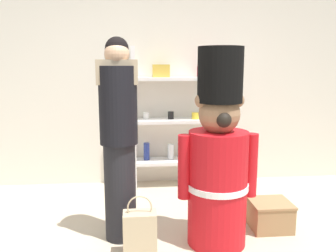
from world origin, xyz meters
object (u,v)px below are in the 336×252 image
at_px(teddy_bear_guard, 218,161).
at_px(person_shopper, 119,137).
at_px(shopping_bag, 140,234).
at_px(merchandise_shelf, 183,116).
at_px(display_crate, 270,215).

relative_size(teddy_bear_guard, person_shopper, 0.95).
bearing_deg(teddy_bear_guard, shopping_bag, -165.46).
bearing_deg(merchandise_shelf, shopping_bag, -108.66).
relative_size(merchandise_shelf, person_shopper, 0.99).
height_order(teddy_bear_guard, display_crate, teddy_bear_guard).
relative_size(merchandise_shelf, teddy_bear_guard, 1.04).
bearing_deg(person_shopper, shopping_bag, -64.10).
xyz_separation_m(teddy_bear_guard, display_crate, (0.55, 0.20, -0.58)).
bearing_deg(person_shopper, merchandise_shelf, 61.35).
distance_m(person_shopper, shopping_bag, 0.80).
bearing_deg(merchandise_shelf, display_crate, -63.28).
distance_m(merchandise_shelf, display_crate, 1.61).
relative_size(merchandise_shelf, display_crate, 4.68).
xyz_separation_m(merchandise_shelf, shopping_bag, (-0.56, -1.65, -0.68)).
bearing_deg(shopping_bag, teddy_bear_guard, 14.54).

